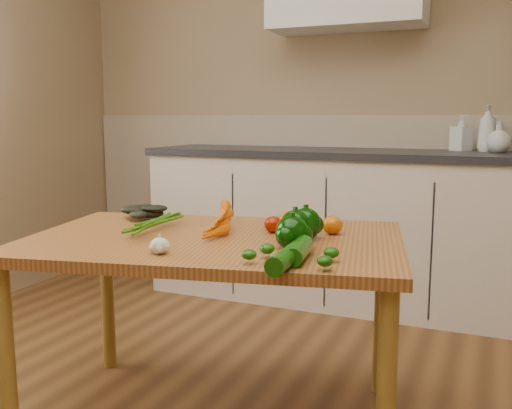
{
  "coord_description": "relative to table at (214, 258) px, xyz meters",
  "views": [
    {
      "loc": [
        0.77,
        -1.06,
        1.09
      ],
      "look_at": [
        -0.07,
        0.9,
        0.76
      ],
      "focal_mm": 40.0,
      "sensor_mm": 36.0,
      "label": 1
    }
  ],
  "objects": [
    {
      "name": "tomato_b",
      "position": [
        0.2,
        0.19,
        0.11
      ],
      "size": [
        0.08,
        0.08,
        0.07
      ],
      "primitive_type": "ellipsoid",
      "color": "#D45905",
      "rests_on": "table"
    },
    {
      "name": "pepper_c",
      "position": [
        0.31,
        -0.07,
        0.13
      ],
      "size": [
        0.1,
        0.1,
        0.1
      ],
      "primitive_type": "sphere",
      "color": "black",
      "rests_on": "table"
    },
    {
      "name": "table",
      "position": [
        0.0,
        0.0,
        0.0
      ],
      "size": [
        1.41,
        1.06,
        0.68
      ],
      "rotation": [
        0.0,
        0.0,
        0.21
      ],
      "color": "#A76430",
      "rests_on": "ground"
    },
    {
      "name": "zucchini_b",
      "position": [
        0.37,
        -0.28,
        0.1
      ],
      "size": [
        0.07,
        0.22,
        0.05
      ],
      "primitive_type": "cylinder",
      "rotation": [
        1.57,
        0.0,
        0.05
      ],
      "color": "#0F4407",
      "rests_on": "table"
    },
    {
      "name": "garlic_bulb",
      "position": [
        -0.04,
        -0.29,
        0.1
      ],
      "size": [
        0.06,
        0.06,
        0.05
      ],
      "primitive_type": "ellipsoid",
      "color": "white",
      "rests_on": "table"
    },
    {
      "name": "counter_run",
      "position": [
        0.33,
        1.54,
        -0.15
      ],
      "size": [
        2.84,
        0.64,
        1.14
      ],
      "color": "beige",
      "rests_on": "ground"
    },
    {
      "name": "room",
      "position": [
        0.12,
        -0.47,
        0.64
      ],
      "size": [
        4.04,
        5.04,
        2.64
      ],
      "color": "brown",
      "rests_on": "ground"
    },
    {
      "name": "pepper_b",
      "position": [
        0.3,
        0.09,
        0.13
      ],
      "size": [
        0.1,
        0.1,
        0.1
      ],
      "primitive_type": "sphere",
      "color": "black",
      "rests_on": "table"
    },
    {
      "name": "pepper_a",
      "position": [
        0.28,
        0.04,
        0.13
      ],
      "size": [
        0.1,
        0.1,
        0.1
      ],
      "primitive_type": "sphere",
      "color": "black",
      "rests_on": "table"
    },
    {
      "name": "soap_bottle_b",
      "position": [
        0.68,
        1.69,
        0.4
      ],
      "size": [
        0.13,
        0.13,
        0.2
      ],
      "primitive_type": "imported",
      "rotation": [
        0.0,
        0.0,
        0.89
      ],
      "color": "silver",
      "rests_on": "counter_run"
    },
    {
      "name": "soap_bottle_a",
      "position": [
        0.82,
        1.69,
        0.42
      ],
      "size": [
        0.12,
        0.12,
        0.26
      ],
      "primitive_type": "imported",
      "rotation": [
        0.0,
        0.0,
        0.22
      ],
      "color": "silver",
      "rests_on": "counter_run"
    },
    {
      "name": "leafy_greens",
      "position": [
        -0.4,
        0.2,
        0.12
      ],
      "size": [
        0.18,
        0.16,
        0.09
      ],
      "primitive_type": null,
      "color": "black",
      "rests_on": "table"
    },
    {
      "name": "carrot_bunch",
      "position": [
        -0.08,
        0.04,
        0.11
      ],
      "size": [
        0.27,
        0.23,
        0.06
      ],
      "primitive_type": null,
      "rotation": [
        0.0,
        0.0,
        0.21
      ],
      "color": "#EC6105",
      "rests_on": "table"
    },
    {
      "name": "soap_bottle_c",
      "position": [
        0.88,
        1.63,
        0.38
      ],
      "size": [
        0.16,
        0.16,
        0.16
      ],
      "primitive_type": "imported",
      "rotation": [
        0.0,
        0.0,
        5.09
      ],
      "color": "silver",
      "rests_on": "counter_run"
    },
    {
      "name": "tomato_c",
      "position": [
        0.36,
        0.2,
        0.11
      ],
      "size": [
        0.07,
        0.07,
        0.07
      ],
      "primitive_type": "ellipsoid",
      "color": "#D45905",
      "rests_on": "table"
    },
    {
      "name": "tomato_a",
      "position": [
        0.16,
        0.15,
        0.1
      ],
      "size": [
        0.06,
        0.06,
        0.06
      ],
      "primitive_type": "ellipsoid",
      "color": "#921602",
      "rests_on": "table"
    },
    {
      "name": "zucchini_a",
      "position": [
        0.37,
        -0.19,
        0.1
      ],
      "size": [
        0.08,
        0.19,
        0.06
      ],
      "primitive_type": "cylinder",
      "rotation": [
        1.57,
        0.0,
        0.15
      ],
      "color": "#0F4407",
      "rests_on": "table"
    }
  ]
}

